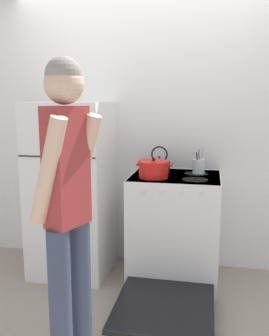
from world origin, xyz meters
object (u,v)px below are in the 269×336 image
Objects in this scene: stove_range at (174,230)px; person at (68,200)px; dutch_oven_pot at (154,169)px; tea_kettle at (159,165)px; utensil_jar at (199,166)px; refrigerator at (72,189)px.

person is (-0.48, -1.20, 0.56)m from stove_range.
person reaches higher than dutch_oven_pot.
tea_kettle reaches higher than stove_range.
utensil_jar is at bearing -4.75° from person.
stove_range is at bearing -137.26° from utensil_jar.
stove_range is (0.93, -0.03, -0.31)m from refrigerator.
person is (0.45, -1.23, 0.25)m from refrigerator.
tea_kettle is at bearing 132.83° from stove_range.
refrigerator is 1.10× the size of stove_range.
refrigerator is 1.15m from utensil_jar.
utensil_jar is 0.13× the size of person.
refrigerator is at bearing -169.69° from tea_kettle.
person reaches higher than tea_kettle.
stove_range is 0.58m from tea_kettle.
tea_kettle reaches higher than dutch_oven_pot.
tea_kettle is at bearing 7.89° from person.
dutch_oven_pot is at bearing -92.94° from tea_kettle.
dutch_oven_pot is (0.76, -0.12, 0.23)m from refrigerator.
tea_kettle is at bearing -179.04° from utensil_jar.
stove_range is 5.83× the size of utensil_jar.
person reaches higher than stove_range.
person reaches higher than utensil_jar.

